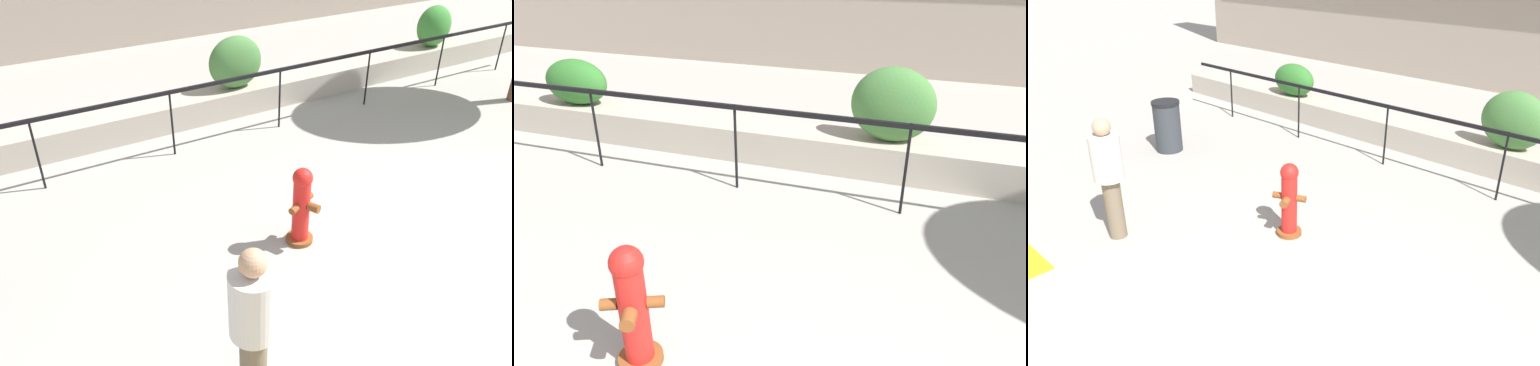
{
  "view_description": "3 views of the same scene",
  "coord_description": "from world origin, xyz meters",
  "views": [
    {
      "loc": [
        -4.87,
        -2.32,
        4.06
      ],
      "look_at": [
        -2.07,
        2.32,
        0.74
      ],
      "focal_mm": 35.0,
      "sensor_mm": 36.0,
      "label": 1
    },
    {
      "loc": [
        0.22,
        -0.6,
        3.05
      ],
      "look_at": [
        -1.23,
        3.62,
        0.82
      ],
      "focal_mm": 35.0,
      "sensor_mm": 36.0,
      "label": 2
    },
    {
      "loc": [
        2.45,
        -2.66,
        3.67
      ],
      "look_at": [
        -2.34,
        2.39,
        0.4
      ],
      "focal_mm": 35.0,
      "sensor_mm": 36.0,
      "label": 3
    }
  ],
  "objects": [
    {
      "name": "planter_wall_low",
      "position": [
        0.0,
        6.0,
        0.25
      ],
      "size": [
        18.0,
        0.7,
        0.5
      ],
      "primitive_type": "cube",
      "color": "#ADA393",
      "rests_on": "ground"
    },
    {
      "name": "fire_hydrant",
      "position": [
        -1.7,
        1.82,
        0.55
      ],
      "size": [
        0.47,
        0.48,
        1.08
      ],
      "color": "brown",
      "rests_on": "ground"
    },
    {
      "name": "hedge_bush_0",
      "position": [
        -5.43,
        6.0,
        0.87
      ],
      "size": [
        1.12,
        0.59,
        0.75
      ],
      "primitive_type": "ellipsoid",
      "color": "#2D6B28",
      "rests_on": "planter_wall_low"
    },
    {
      "name": "fence_railing_segment",
      "position": [
        -0.0,
        4.9,
        1.02
      ],
      "size": [
        15.0,
        0.05,
        1.15
      ],
      "color": "black",
      "rests_on": "ground"
    },
    {
      "name": "hedge_bush_1",
      "position": [
        -0.32,
        6.0,
        1.01
      ],
      "size": [
        1.12,
        0.58,
        1.02
      ],
      "primitive_type": "ellipsoid",
      "color": "#427538",
      "rests_on": "planter_wall_low"
    }
  ]
}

